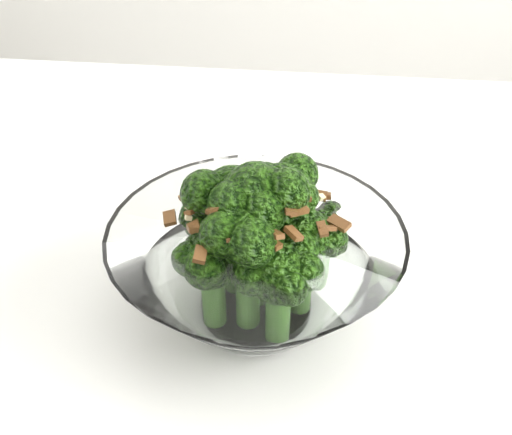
# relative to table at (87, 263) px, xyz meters

# --- Properties ---
(table) EXTENTS (1.29, 0.94, 0.75)m
(table) POSITION_rel_table_xyz_m (0.00, 0.00, 0.00)
(table) COLOR white
(table) RESTS_ON ground
(broccoli_dish) EXTENTS (0.22, 0.22, 0.14)m
(broccoli_dish) POSITION_rel_table_xyz_m (0.21, -0.09, 0.12)
(broccoli_dish) COLOR white
(broccoli_dish) RESTS_ON table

